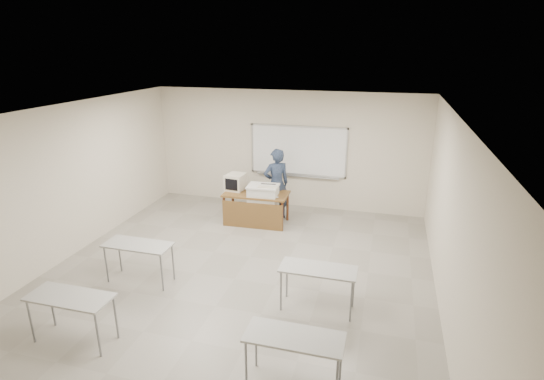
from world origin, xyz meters
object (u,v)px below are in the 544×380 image
(laptop, at_px, (268,194))
(keyboard, at_px, (268,187))
(instructor_desk, at_px, (255,202))
(whiteboard, at_px, (298,151))
(mouse, at_px, (277,197))
(crt_monitor, at_px, (236,182))
(presenter, at_px, (276,184))
(podium, at_px, (263,205))

(laptop, bearing_deg, keyboard, -81.12)
(laptop, bearing_deg, instructor_desk, 170.90)
(whiteboard, relative_size, mouse, 27.64)
(crt_monitor, distance_m, presenter, 0.98)
(instructor_desk, height_order, crt_monitor, crt_monitor)
(crt_monitor, xyz_separation_m, presenter, (0.93, 0.29, -0.07))
(podium, bearing_deg, presenter, 67.95)
(mouse, distance_m, keyboard, 0.31)
(instructor_desk, bearing_deg, keyboard, -19.08)
(whiteboard, bearing_deg, crt_monitor, -135.17)
(podium, xyz_separation_m, laptop, (0.12, -0.02, 0.31))
(crt_monitor, relative_size, laptop, 1.34)
(instructor_desk, height_order, mouse, mouse)
(instructor_desk, distance_m, podium, 0.21)
(instructor_desk, xyz_separation_m, crt_monitor, (-0.55, 0.24, 0.39))
(whiteboard, distance_m, mouse, 1.73)
(crt_monitor, xyz_separation_m, keyboard, (0.90, -0.35, 0.06))
(whiteboard, bearing_deg, presenter, -108.77)
(instructor_desk, bearing_deg, whiteboard, 62.74)
(laptop, xyz_separation_m, keyboard, (0.03, -0.10, 0.19))
(crt_monitor, bearing_deg, whiteboard, 51.40)
(instructor_desk, relative_size, presenter, 0.86)
(keyboard, bearing_deg, crt_monitor, 151.27)
(presenter, bearing_deg, instructor_desk, 20.49)
(laptop, bearing_deg, crt_monitor, 156.94)
(instructor_desk, height_order, keyboard, keyboard)
(laptop, distance_m, keyboard, 0.22)
(whiteboard, height_order, presenter, whiteboard)
(podium, distance_m, laptop, 0.34)
(whiteboard, bearing_deg, mouse, -95.46)
(crt_monitor, distance_m, mouse, 1.16)
(mouse, bearing_deg, keyboard, -171.53)
(whiteboard, height_order, podium, whiteboard)
(mouse, xyz_separation_m, keyboard, (-0.20, -0.02, 0.23))
(podium, height_order, presenter, presenter)
(mouse, bearing_deg, whiteboard, 87.29)
(mouse, height_order, presenter, presenter)
(whiteboard, height_order, mouse, whiteboard)
(laptop, bearing_deg, whiteboard, 68.60)
(instructor_desk, xyz_separation_m, keyboard, (0.35, -0.11, 0.45))
(whiteboard, relative_size, instructor_desk, 1.65)
(mouse, height_order, keyboard, keyboard)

